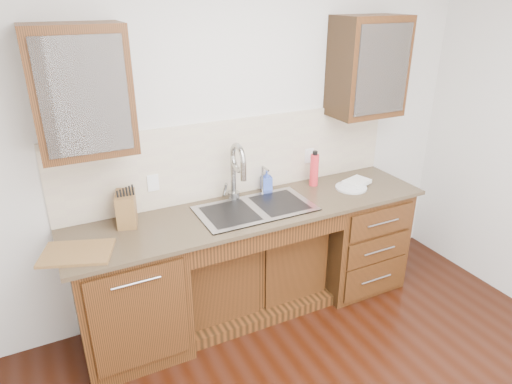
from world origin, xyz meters
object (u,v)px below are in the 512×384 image
soap_bottle (267,180)px  cutting_board (77,253)px  water_bottle (314,170)px  plate (351,188)px  knife_block (126,209)px

soap_bottle → cutting_board: size_ratio=0.42×
soap_bottle → cutting_board: 1.51m
water_bottle → plate: (0.23, -0.19, -0.12)m
water_bottle → cutting_board: (-1.86, -0.27, -0.12)m
soap_bottle → plate: soap_bottle is taller
plate → soap_bottle: bearing=156.3°
soap_bottle → water_bottle: size_ratio=0.65×
soap_bottle → plate: bearing=-12.9°
cutting_board → soap_bottle: bearing=13.3°
water_bottle → knife_block: size_ratio=1.16×
knife_block → plate: bearing=8.6°
soap_bottle → water_bottle: 0.40m
water_bottle → cutting_board: size_ratio=0.64×
soap_bottle → cutting_board: soap_bottle is taller
plate → knife_block: (-1.73, 0.19, 0.11)m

